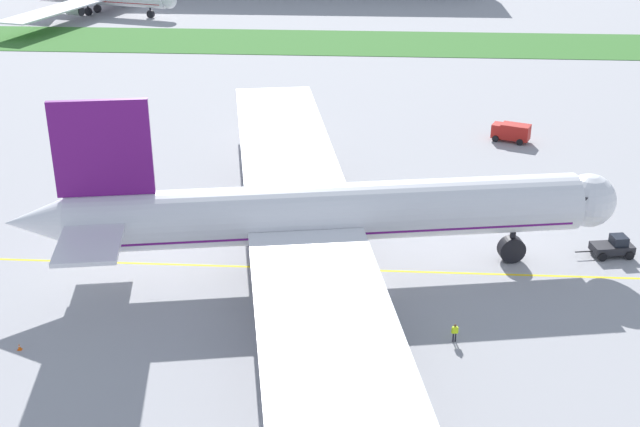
# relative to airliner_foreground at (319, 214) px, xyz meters

# --- Properties ---
(ground_plane) EXTENTS (600.00, 600.00, 0.00)m
(ground_plane) POSITION_rel_airliner_foreground_xyz_m (4.03, -1.89, -6.08)
(ground_plane) COLOR #9E9EA3
(ground_plane) RESTS_ON ground
(apron_taxi_line) EXTENTS (280.00, 0.36, 0.01)m
(apron_taxi_line) POSITION_rel_airliner_foreground_xyz_m (4.03, 0.48, -6.07)
(apron_taxi_line) COLOR yellow
(apron_taxi_line) RESTS_ON ground
(grass_median_strip) EXTENTS (320.00, 24.00, 0.10)m
(grass_median_strip) POSITION_rel_airliner_foreground_xyz_m (4.03, 101.89, -6.03)
(grass_median_strip) COLOR #38722D
(grass_median_strip) RESTS_ON ground
(airliner_foreground) EXTENTS (57.53, 92.87, 17.90)m
(airliner_foreground) POSITION_rel_airliner_foreground_xyz_m (0.00, 0.00, 0.00)
(airliner_foreground) COLOR white
(airliner_foreground) RESTS_ON ground
(pushback_tug) EXTENTS (5.96, 3.09, 2.15)m
(pushback_tug) POSITION_rel_airliner_foreground_xyz_m (29.40, 5.31, -5.10)
(pushback_tug) COLOR #26262B
(pushback_tug) RESTS_ON ground
(ground_crew_wingwalker_port) EXTENTS (0.59, 0.30, 1.70)m
(ground_crew_wingwalker_port) POSITION_rel_airliner_foreground_xyz_m (12.11, -11.81, -5.05)
(ground_crew_wingwalker_port) COLOR black
(ground_crew_wingwalker_port) RESTS_ON ground
(traffic_cone_near_nose) EXTENTS (0.36, 0.36, 0.58)m
(traffic_cone_near_nose) POSITION_rel_airliner_foreground_xyz_m (-23.75, -15.35, -5.80)
(traffic_cone_near_nose) COLOR #F2590C
(traffic_cone_near_nose) RESTS_ON ground
(service_truck_fuel_bowser) EXTENTS (5.58, 4.00, 2.55)m
(service_truck_fuel_bowser) POSITION_rel_airliner_foreground_xyz_m (24.16, 40.42, -4.65)
(service_truck_fuel_bowser) COLOR #B21E19
(service_truck_fuel_bowser) RESTS_ON ground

